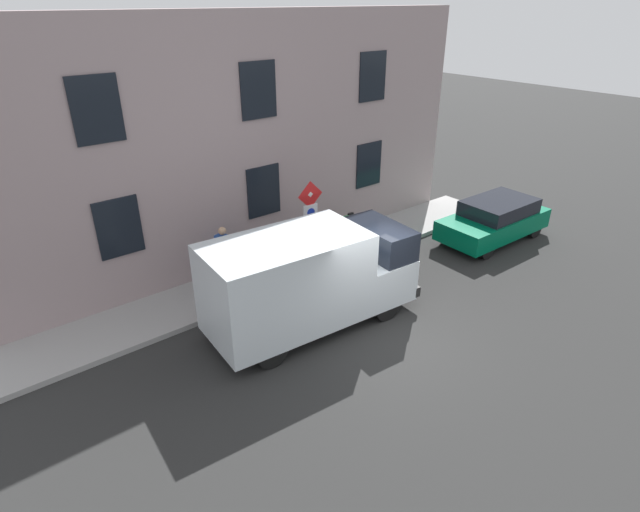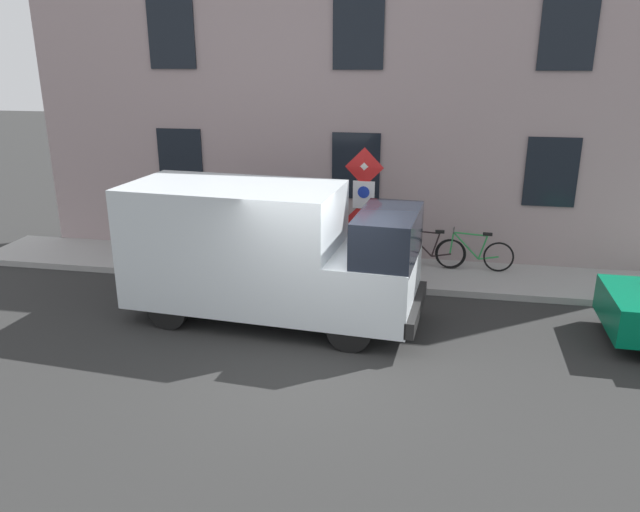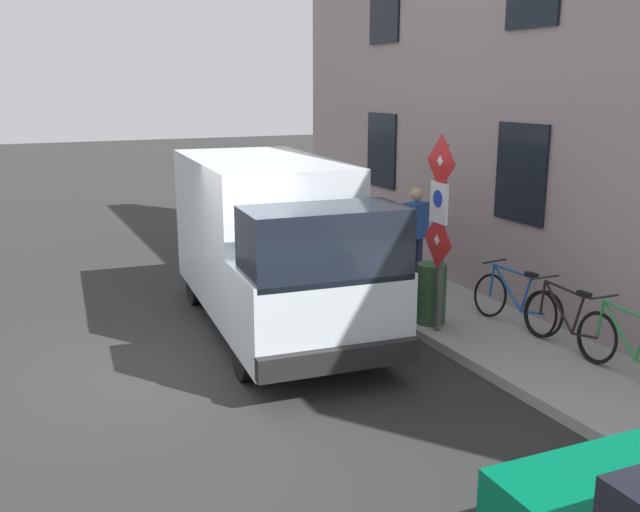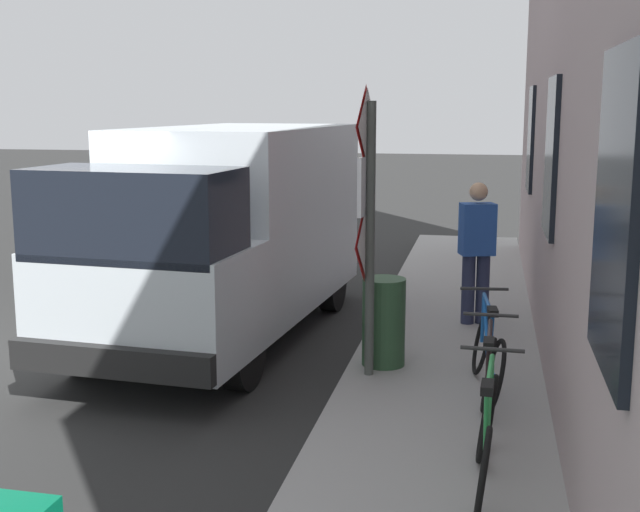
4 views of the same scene
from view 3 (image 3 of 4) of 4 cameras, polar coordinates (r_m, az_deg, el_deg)
The scene contains 10 objects.
ground_plane at distance 9.39m, azimuth -9.48°, elevation -8.94°, with size 80.00×80.00×0.00m, color #272727.
sidewalk_slab at distance 11.07m, azimuth 11.44°, elevation -5.11°, with size 1.95×17.46×0.14m, color #9A9896.
building_facade at distance 11.34m, azimuth 17.84°, elevation 12.95°, with size 0.75×15.46×7.13m.
sign_post_stacked at distance 9.88m, azimuth 9.62°, elevation 3.25°, with size 0.17×0.56×2.69m.
delivery_van at distance 10.46m, azimuth -3.93°, elevation 1.23°, with size 2.42×5.47×2.50m.
bicycle_green at distance 9.31m, azimuth 23.73°, elevation -6.80°, with size 0.46×1.71×0.89m.
bicycle_black at distance 9.96m, azimuth 19.35°, elevation -5.08°, with size 0.46×1.71×0.89m.
bicycle_blue at distance 10.68m, azimuth 15.55°, elevation -3.56°, with size 0.46×1.72×0.89m.
pedestrian at distance 12.39m, azimuth 7.72°, elevation 1.85°, with size 0.46×0.37×1.72m.
litter_bin at distance 10.53m, azimuth 8.98°, elevation -3.01°, with size 0.44×0.44×0.90m, color #2D5133.
Camera 3 is at (-2.20, -8.40, 3.58)m, focal length 39.56 mm.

